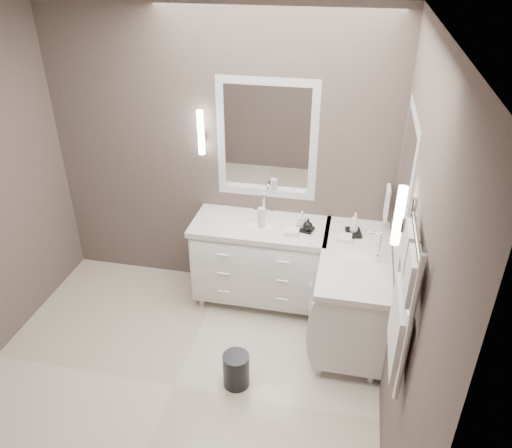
% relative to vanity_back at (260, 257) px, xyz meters
% --- Properties ---
extents(floor, '(3.20, 3.00, 0.01)m').
position_rel_vanity_back_xyz_m(floor, '(-0.45, -1.23, -0.49)').
color(floor, silver).
rests_on(floor, ground).
extents(ceiling, '(3.20, 3.00, 0.01)m').
position_rel_vanity_back_xyz_m(ceiling, '(-0.45, -1.23, 2.22)').
color(ceiling, white).
rests_on(ceiling, wall_back).
extents(wall_back, '(3.20, 0.01, 2.70)m').
position_rel_vanity_back_xyz_m(wall_back, '(-0.45, 0.28, 0.86)').
color(wall_back, '#574B45').
rests_on(wall_back, floor).
extents(wall_front, '(3.20, 0.01, 2.70)m').
position_rel_vanity_back_xyz_m(wall_front, '(-0.45, -2.73, 0.86)').
color(wall_front, '#574B45').
rests_on(wall_front, floor).
extents(wall_right, '(0.01, 3.00, 2.70)m').
position_rel_vanity_back_xyz_m(wall_right, '(1.15, -1.23, 0.86)').
color(wall_right, '#574B45').
rests_on(wall_right, floor).
extents(vanity_back, '(1.24, 0.59, 0.97)m').
position_rel_vanity_back_xyz_m(vanity_back, '(0.00, 0.00, 0.00)').
color(vanity_back, white).
rests_on(vanity_back, floor).
extents(vanity_right, '(0.59, 1.24, 0.97)m').
position_rel_vanity_back_xyz_m(vanity_right, '(0.88, -0.33, 0.00)').
color(vanity_right, white).
rests_on(vanity_right, floor).
extents(mirror_back, '(0.90, 0.02, 1.10)m').
position_rel_vanity_back_xyz_m(mirror_back, '(-0.00, 0.26, 1.06)').
color(mirror_back, white).
rests_on(mirror_back, wall_back).
extents(mirror_right, '(0.02, 0.90, 1.10)m').
position_rel_vanity_back_xyz_m(mirror_right, '(1.14, -0.43, 1.06)').
color(mirror_right, white).
rests_on(mirror_right, wall_right).
extents(sconce_back, '(0.06, 0.06, 0.40)m').
position_rel_vanity_back_xyz_m(sconce_back, '(-0.58, 0.20, 1.11)').
color(sconce_back, white).
rests_on(sconce_back, wall_back).
extents(sconce_right, '(0.06, 0.06, 0.40)m').
position_rel_vanity_back_xyz_m(sconce_right, '(1.08, -1.01, 1.11)').
color(sconce_right, white).
rests_on(sconce_right, wall_right).
extents(towel_bar_corner, '(0.03, 0.22, 0.30)m').
position_rel_vanity_back_xyz_m(towel_bar_corner, '(1.09, 0.13, 0.63)').
color(towel_bar_corner, white).
rests_on(towel_bar_corner, wall_right).
extents(towel_ladder, '(0.06, 0.58, 0.90)m').
position_rel_vanity_back_xyz_m(towel_ladder, '(1.10, -1.63, 0.91)').
color(towel_ladder, white).
rests_on(towel_ladder, wall_right).
extents(waste_bin, '(0.24, 0.24, 0.29)m').
position_rel_vanity_back_xyz_m(waste_bin, '(0.03, -1.10, -0.34)').
color(waste_bin, black).
rests_on(waste_bin, floor).
extents(amenity_tray_back, '(0.18, 0.15, 0.02)m').
position_rel_vanity_back_xyz_m(amenity_tray_back, '(0.40, -0.03, 0.38)').
color(amenity_tray_back, black).
rests_on(amenity_tray_back, vanity_back).
extents(amenity_tray_right, '(0.16, 0.19, 0.03)m').
position_rel_vanity_back_xyz_m(amenity_tray_right, '(0.83, -0.00, 0.38)').
color(amenity_tray_right, black).
rests_on(amenity_tray_right, vanity_right).
extents(water_bottle, '(0.07, 0.07, 0.19)m').
position_rel_vanity_back_xyz_m(water_bottle, '(0.02, -0.05, 0.46)').
color(water_bottle, silver).
rests_on(water_bottle, vanity_back).
extents(soap_bottle_a, '(0.08, 0.08, 0.15)m').
position_rel_vanity_back_xyz_m(soap_bottle_a, '(0.37, -0.01, 0.46)').
color(soap_bottle_a, white).
rests_on(soap_bottle_a, amenity_tray_back).
extents(soap_bottle_b, '(0.10, 0.10, 0.11)m').
position_rel_vanity_back_xyz_m(soap_bottle_b, '(0.43, -0.06, 0.44)').
color(soap_bottle_b, black).
rests_on(soap_bottle_b, amenity_tray_back).
extents(soap_bottle_c, '(0.09, 0.09, 0.18)m').
position_rel_vanity_back_xyz_m(soap_bottle_c, '(0.83, -0.00, 0.48)').
color(soap_bottle_c, white).
rests_on(soap_bottle_c, amenity_tray_right).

